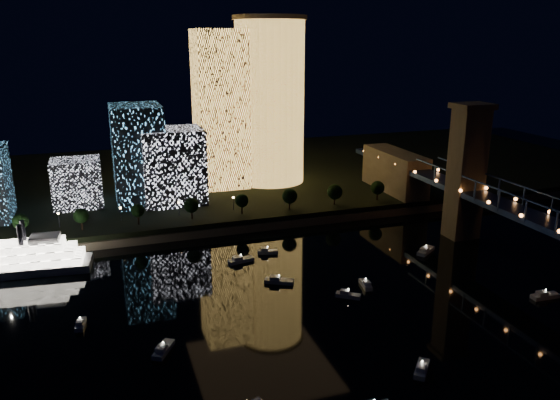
{
  "coord_description": "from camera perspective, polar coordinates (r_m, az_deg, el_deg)",
  "views": [
    {
      "loc": [
        -61.37,
        -112.03,
        72.16
      ],
      "look_at": [
        -5.22,
        55.0,
        19.61
      ],
      "focal_mm": 35.0,
      "sensor_mm": 36.0,
      "label": 1
    }
  ],
  "objects": [
    {
      "name": "midrise_blocks",
      "position": [
        234.01,
        -17.38,
        3.32
      ],
      "size": [
        95.54,
        30.7,
        40.9
      ],
      "color": "white",
      "rests_on": "far_bank"
    },
    {
      "name": "motorboats",
      "position": [
        156.83,
        4.64,
        -10.51
      ],
      "size": [
        132.58,
        89.89,
        2.78
      ],
      "color": "silver",
      "rests_on": "ground"
    },
    {
      "name": "far_bank",
      "position": [
        287.44,
        -5.7,
        2.5
      ],
      "size": [
        420.0,
        160.0,
        5.0
      ],
      "primitive_type": "cube",
      "color": "black",
      "rests_on": "ground"
    },
    {
      "name": "tower_rectangular",
      "position": [
        253.76,
        -6.25,
        9.34
      ],
      "size": [
        22.3,
        22.3,
        70.97
      ],
      "primitive_type": "cube",
      "color": "#F5B54E",
      "rests_on": "far_bank"
    },
    {
      "name": "ground",
      "position": [
        146.71,
        9.05,
        -13.09
      ],
      "size": [
        520.0,
        520.0,
        0.0
      ],
      "primitive_type": "plane",
      "color": "black",
      "rests_on": "ground"
    },
    {
      "name": "street_lamps",
      "position": [
        217.22,
        -10.53,
        -0.58
      ],
      "size": [
        132.7,
        0.7,
        5.65
      ],
      "color": "black",
      "rests_on": "far_bank"
    },
    {
      "name": "esplanade_trees",
      "position": [
        211.97,
        -8.72,
        -0.51
      ],
      "size": [
        166.28,
        6.61,
        8.8
      ],
      "color": "black",
      "rests_on": "far_bank"
    },
    {
      "name": "seawall",
      "position": [
        215.42,
        -0.97,
        -2.54
      ],
      "size": [
        420.0,
        6.0,
        3.0
      ],
      "primitive_type": "cube",
      "color": "#6B5E4C",
      "rests_on": "ground"
    },
    {
      "name": "tower_cylindrical",
      "position": [
        260.54,
        -1.05,
        10.31
      ],
      "size": [
        34.0,
        34.0,
        76.92
      ],
      "color": "#F5B54E",
      "rests_on": "far_bank"
    }
  ]
}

